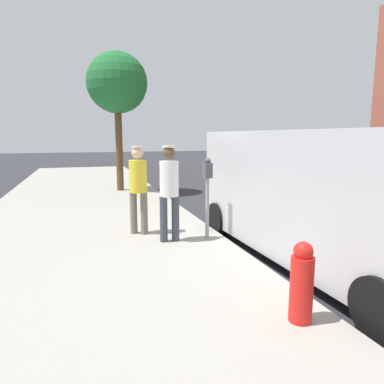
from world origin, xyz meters
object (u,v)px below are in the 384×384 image
Objects in this scene: pedestrian_in_yellow at (138,184)px; pedestrian_in_white at (169,187)px; parked_van at (325,193)px; parking_meter_near at (207,184)px; street_tree at (117,84)px; fire_hydrant at (302,283)px.

pedestrian_in_yellow is 0.81m from pedestrian_in_white.
parked_van is at bearing 142.09° from pedestrian_in_yellow.
parking_meter_near is 0.29× the size of parked_van.
street_tree is 10.21m from fire_hydrant.
pedestrian_in_white is 3.26m from fire_hydrant.
pedestrian_in_white reaches higher than pedestrian_in_yellow.
pedestrian_in_yellow is at bearing -37.91° from parked_van.
parking_meter_near is 0.32× the size of street_tree.
street_tree is at bearing -72.97° from parked_van.
parking_meter_near is at bearing 177.68° from pedestrian_in_white.
street_tree reaches higher than pedestrian_in_yellow.
parked_van is 2.43m from fire_hydrant.
parked_van is 6.12× the size of fire_hydrant.
pedestrian_in_white is 2.63m from parked_van.
pedestrian_in_white is (0.72, -0.03, -0.02)m from parking_meter_near.
pedestrian_in_yellow is 6.42m from street_tree.
pedestrian_in_white is at bearing -2.32° from parking_meter_near.
street_tree is 5.52× the size of fire_hydrant.
fire_hydrant is (-0.62, 3.15, -0.59)m from pedestrian_in_white.
parked_van reaches higher than parking_meter_near.
parked_van is (-2.22, 1.42, -0.00)m from pedestrian_in_white.
parked_van reaches higher than pedestrian_in_yellow.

